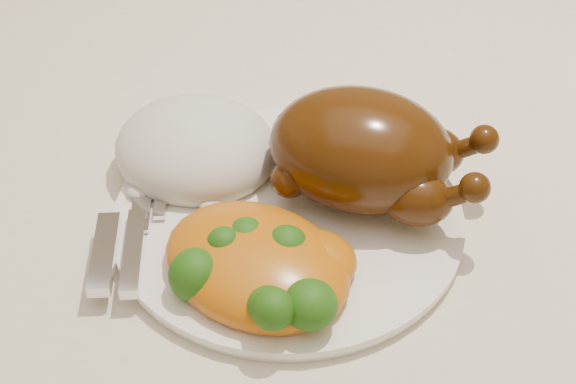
# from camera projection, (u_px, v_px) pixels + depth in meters

# --- Properties ---
(dining_table) EXTENTS (1.60, 0.90, 0.76)m
(dining_table) POSITION_uv_depth(u_px,v_px,m) (408.00, 175.00, 0.81)
(dining_table) COLOR brown
(dining_table) RESTS_ON floor
(tablecloth) EXTENTS (1.73, 1.03, 0.18)m
(tablecloth) POSITION_uv_depth(u_px,v_px,m) (416.00, 116.00, 0.76)
(tablecloth) COLOR beige
(tablecloth) RESTS_ON dining_table
(dinner_plate) EXTENTS (0.29, 0.29, 0.01)m
(dinner_plate) POSITION_uv_depth(u_px,v_px,m) (288.00, 217.00, 0.60)
(dinner_plate) COLOR white
(dinner_plate) RESTS_ON tablecloth
(roast_chicken) EXTENTS (0.17, 0.12, 0.09)m
(roast_chicken) POSITION_uv_depth(u_px,v_px,m) (366.00, 151.00, 0.59)
(roast_chicken) COLOR #4B2708
(roast_chicken) RESTS_ON dinner_plate
(rice_mound) EXTENTS (0.14, 0.13, 0.07)m
(rice_mound) POSITION_uv_depth(u_px,v_px,m) (196.00, 149.00, 0.63)
(rice_mound) COLOR white
(rice_mound) RESTS_ON dinner_plate
(mac_and_cheese) EXTENTS (0.17, 0.15, 0.05)m
(mac_and_cheese) POSITION_uv_depth(u_px,v_px,m) (263.00, 266.00, 0.54)
(mac_and_cheese) COLOR orange
(mac_and_cheese) RESTS_ON dinner_plate
(cutlery) EXTENTS (0.06, 0.18, 0.01)m
(cutlery) POSITION_uv_depth(u_px,v_px,m) (131.00, 228.00, 0.58)
(cutlery) COLOR silver
(cutlery) RESTS_ON dinner_plate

